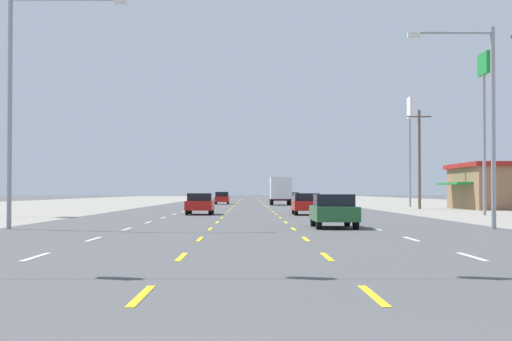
{
  "coord_description": "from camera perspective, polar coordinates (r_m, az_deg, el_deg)",
  "views": [
    {
      "loc": [
        -0.13,
        -5.68,
        1.58
      ],
      "look_at": [
        0.26,
        40.14,
        2.73
      ],
      "focal_mm": 58.8,
      "sensor_mm": 36.0,
      "label": 1
    }
  ],
  "objects": [
    {
      "name": "hatchback_inner_left_far",
      "position": [
        103.44,
        -2.33,
        -1.88
      ],
      "size": [
        1.72,
        3.9,
        1.54
      ],
      "color": "red",
      "rests_on": "ground"
    },
    {
      "name": "utility_pole_right_row_1",
      "position": [
        76.89,
        11.05,
        0.89
      ],
      "size": [
        2.2,
        0.26,
        8.94
      ],
      "color": "brown",
      "rests_on": "ground"
    },
    {
      "name": "pole_sign_right_row_2",
      "position": [
        88.2,
        10.41,
        3.09
      ],
      "size": [
        0.24,
        1.89,
        11.35
      ],
      "color": "gray",
      "rests_on": "ground"
    },
    {
      "name": "streetlight_right_row_0",
      "position": [
        36.57,
        15.24,
        3.92
      ],
      "size": [
        3.69,
        0.26,
        8.52
      ],
      "color": "gray",
      "rests_on": "ground"
    },
    {
      "name": "ground_plane",
      "position": [
        71.7,
        -0.39,
        -2.7
      ],
      "size": [
        572.0,
        572.0,
        0.0
      ],
      "primitive_type": "plane",
      "color": "#4C4C4F"
    },
    {
      "name": "box_truck_inner_right_midfar",
      "position": [
        97.64,
        1.67,
        -1.29
      ],
      "size": [
        2.4,
        7.2,
        3.23
      ],
      "color": "maroon",
      "rests_on": "ground"
    },
    {
      "name": "sedan_inner_right_nearest",
      "position": [
        36.51,
        5.3,
        -2.72
      ],
      "size": [
        1.8,
        4.5,
        1.46
      ],
      "color": "#235B2D",
      "rests_on": "ground"
    },
    {
      "name": "signal_span_wire",
      "position": [
        17.69,
        0.05,
        10.55
      ],
      "size": [
        26.55,
        0.53,
        8.93
      ],
      "color": "brown",
      "rests_on": "ground"
    },
    {
      "name": "streetlight_left_row_0",
      "position": [
        36.55,
        -15.58,
        5.29
      ],
      "size": [
        4.97,
        0.26,
        9.91
      ],
      "color": "gray",
      "rests_on": "ground"
    },
    {
      "name": "sedan_inner_right_near",
      "position": [
        56.6,
        3.44,
        -2.27
      ],
      "size": [
        1.8,
        4.5,
        1.46
      ],
      "color": "red",
      "rests_on": "ground"
    },
    {
      "name": "pole_sign_right_row_1",
      "position": [
        58.02,
        15.24,
        5.08
      ],
      "size": [
        0.24,
        2.24,
        10.82
      ],
      "color": "gray",
      "rests_on": "ground"
    },
    {
      "name": "sedan_inner_left_mid",
      "position": [
        57.37,
        -3.83,
        -2.26
      ],
      "size": [
        1.8,
        4.5,
        1.46
      ],
      "color": "red",
      "rests_on": "ground"
    },
    {
      "name": "sedan_far_right_farther",
      "position": [
        132.43,
        2.56,
        -1.8
      ],
      "size": [
        1.8,
        4.5,
        1.46
      ],
      "color": "silver",
      "rests_on": "ground"
    },
    {
      "name": "lane_markings",
      "position": [
        110.19,
        -0.42,
        -2.26
      ],
      "size": [
        10.64,
        227.6,
        0.01
      ],
      "color": "white",
      "rests_on": "ground"
    }
  ]
}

